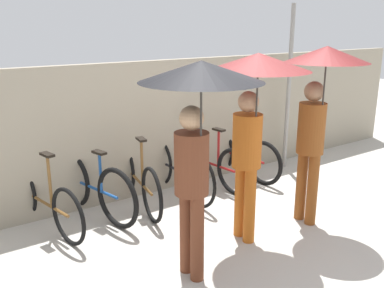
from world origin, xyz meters
TOP-DOWN VIEW (x-y plane):
  - ground_plane at (0.00, 0.00)m, footprint 30.00×30.00m
  - back_wall at (0.00, 2.25)m, footprint 11.10×0.12m
  - parked_bicycle_0 at (-1.55, 1.93)m, footprint 0.52×1.73m
  - parked_bicycle_1 at (-0.93, 1.92)m, footprint 0.54×1.69m
  - parked_bicycle_2 at (-0.31, 1.90)m, footprint 0.50×1.78m
  - parked_bicycle_3 at (0.31, 1.91)m, footprint 0.44×1.79m
  - parked_bicycle_4 at (0.93, 1.96)m, footprint 0.44×1.72m
  - parked_bicycle_5 at (1.55, 1.97)m, footprint 0.44×1.65m
  - pedestrian_leading at (-0.68, 0.02)m, footprint 1.07×1.07m
  - pedestrian_center at (0.23, 0.29)m, footprint 1.06×1.06m
  - pedestrian_trailing at (1.15, 0.20)m, footprint 0.93×0.93m
  - awning_pole at (2.51, 1.91)m, footprint 0.07×0.07m

SIDE VIEW (x-z plane):
  - ground_plane at x=0.00m, z-range 0.00..0.00m
  - parked_bicycle_5 at x=1.55m, z-range -0.15..0.87m
  - parked_bicycle_0 at x=-1.55m, z-range -0.19..0.91m
  - parked_bicycle_4 at x=0.93m, z-range -0.19..0.92m
  - parked_bicycle_2 at x=-0.31m, z-range -0.17..0.92m
  - parked_bicycle_1 at x=-0.93m, z-range -0.15..0.93m
  - parked_bicycle_3 at x=0.31m, z-range -0.15..0.94m
  - back_wall at x=0.00m, z-range 0.00..1.89m
  - awning_pole at x=2.51m, z-range 0.00..2.68m
  - pedestrian_trailing at x=1.15m, z-range 0.57..2.71m
  - pedestrian_leading at x=-0.68m, z-range 0.62..2.71m
  - pedestrian_center at x=0.23m, z-range 0.62..2.72m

